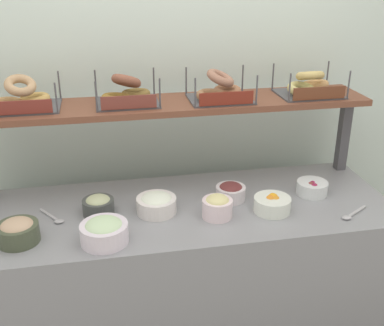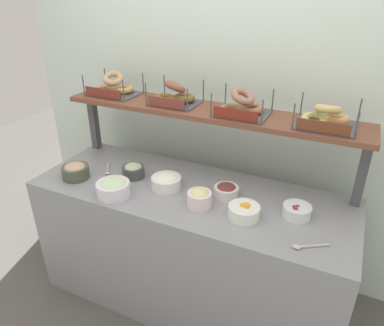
# 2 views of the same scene
# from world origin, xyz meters

# --- Properties ---
(ground_plane) EXTENTS (8.00, 8.00, 0.00)m
(ground_plane) POSITION_xyz_m (0.00, 0.00, 0.00)
(ground_plane) COLOR #595651
(back_wall) EXTENTS (3.12, 0.06, 2.40)m
(back_wall) POSITION_xyz_m (0.00, 0.55, 1.20)
(back_wall) COLOR silver
(back_wall) RESTS_ON ground_plane
(deli_counter) EXTENTS (1.92, 0.70, 0.85)m
(deli_counter) POSITION_xyz_m (0.00, 0.00, 0.42)
(deli_counter) COLOR gray
(deli_counter) RESTS_ON ground_plane
(shelf_riser_left) EXTENTS (0.05, 0.05, 0.40)m
(shelf_riser_left) POSITION_xyz_m (-0.90, 0.27, 1.05)
(shelf_riser_left) COLOR #4C4C51
(shelf_riser_left) RESTS_ON deli_counter
(shelf_riser_right) EXTENTS (0.05, 0.05, 0.40)m
(shelf_riser_right) POSITION_xyz_m (0.90, 0.27, 1.05)
(shelf_riser_right) COLOR #4C4C51
(shelf_riser_right) RESTS_ON deli_counter
(upper_shelf) EXTENTS (1.88, 0.32, 0.03)m
(upper_shelf) POSITION_xyz_m (0.00, 0.27, 1.26)
(upper_shelf) COLOR brown
(upper_shelf) RESTS_ON shelf_riser_left
(bowl_cream_cheese) EXTENTS (0.18, 0.18, 0.09)m
(bowl_cream_cheese) POSITION_xyz_m (-0.14, -0.02, 0.89)
(bowl_cream_cheese) COLOR white
(bowl_cream_cheese) RESTS_ON deli_counter
(bowl_tuna_salad) EXTENTS (0.14, 0.14, 0.09)m
(bowl_tuna_salad) POSITION_xyz_m (-0.40, 0.01, 0.89)
(bowl_tuna_salad) COLOR #414542
(bowl_tuna_salad) RESTS_ON deli_counter
(bowl_beet_salad) EXTENTS (0.15, 0.15, 0.07)m
(bowl_beet_salad) POSITION_xyz_m (0.63, 0.01, 0.88)
(bowl_beet_salad) COLOR white
(bowl_beet_salad) RESTS_ON deli_counter
(bowl_egg_salad) EXTENTS (0.14, 0.14, 0.11)m
(bowl_egg_salad) POSITION_xyz_m (0.12, -0.12, 0.90)
(bowl_egg_salad) COLOR white
(bowl_egg_salad) RESTS_ON deli_counter
(bowl_hummus) EXTENTS (0.17, 0.17, 0.10)m
(bowl_hummus) POSITION_xyz_m (-0.72, -0.16, 0.90)
(bowl_hummus) COLOR #48513B
(bowl_hummus) RESTS_ON deli_counter
(bowl_fruit_salad) EXTENTS (0.17, 0.17, 0.08)m
(bowl_fruit_salad) POSITION_xyz_m (0.38, -0.11, 0.89)
(bowl_fruit_salad) COLOR white
(bowl_fruit_salad) RESTS_ON deli_counter
(bowl_scallion_spread) EXTENTS (0.20, 0.20, 0.10)m
(bowl_scallion_spread) POSITION_xyz_m (-0.38, -0.23, 0.90)
(bowl_scallion_spread) COLOR white
(bowl_scallion_spread) RESTS_ON deli_counter
(bowl_chocolate_spread) EXTENTS (0.14, 0.14, 0.08)m
(bowl_chocolate_spread) POSITION_xyz_m (0.22, 0.03, 0.89)
(bowl_chocolate_spread) COLOR white
(bowl_chocolate_spread) RESTS_ON deli_counter
(serving_spoon_near_plate) EXTENTS (0.16, 0.11, 0.01)m
(serving_spoon_near_plate) POSITION_xyz_m (0.71, -0.23, 0.86)
(serving_spoon_near_plate) COLOR #B7B7BC
(serving_spoon_near_plate) RESTS_ON deli_counter
(serving_spoon_by_edge) EXTENTS (0.12, 0.15, 0.01)m
(serving_spoon_by_edge) POSITION_xyz_m (-0.59, -0.01, 0.86)
(serving_spoon_by_edge) COLOR #B7B7BC
(serving_spoon_by_edge) RESTS_ON deli_counter
(bagel_basket_sesame) EXTENTS (0.33, 0.24, 0.16)m
(bagel_basket_sesame) POSITION_xyz_m (-0.71, 0.28, 1.33)
(bagel_basket_sesame) COLOR #4C4C51
(bagel_basket_sesame) RESTS_ON upper_shelf
(bagel_basket_cinnamon_raisin) EXTENTS (0.30, 0.25, 0.16)m
(bagel_basket_cinnamon_raisin) POSITION_xyz_m (-0.23, 0.28, 1.33)
(bagel_basket_cinnamon_raisin) COLOR #4C4C51
(bagel_basket_cinnamon_raisin) RESTS_ON upper_shelf
(bagel_basket_everything) EXTENTS (0.30, 0.26, 0.15)m
(bagel_basket_everything) POSITION_xyz_m (0.21, 0.25, 1.33)
(bagel_basket_everything) COLOR #4C4C51
(bagel_basket_everything) RESTS_ON upper_shelf
(bagel_basket_plain) EXTENTS (0.31, 0.26, 0.14)m
(bagel_basket_plain) POSITION_xyz_m (0.67, 0.26, 1.33)
(bagel_basket_plain) COLOR #4C4C51
(bagel_basket_plain) RESTS_ON upper_shelf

